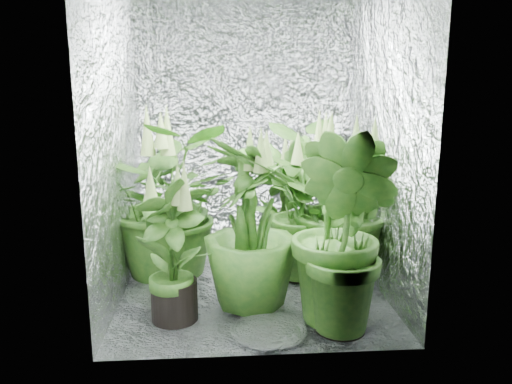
{
  "coord_description": "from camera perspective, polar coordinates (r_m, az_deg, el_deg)",
  "views": [
    {
      "loc": [
        -0.19,
        -2.97,
        1.28
      ],
      "look_at": [
        0.03,
        0.0,
        0.63
      ],
      "focal_mm": 35.0,
      "sensor_mm": 36.0,
      "label": 1
    }
  ],
  "objects": [
    {
      "name": "ground",
      "position": [
        3.24,
        -0.47,
        -10.96
      ],
      "size": [
        1.6,
        1.6,
        0.0
      ],
      "primitive_type": "plane",
      "color": "silver",
      "rests_on": "ground"
    },
    {
      "name": "walls",
      "position": [
        2.99,
        -0.5,
        6.94
      ],
      "size": [
        1.62,
        1.62,
        2.0
      ],
      "color": "silver",
      "rests_on": "ground"
    },
    {
      "name": "plant_a",
      "position": [
        3.3,
        -10.01,
        -0.92
      ],
      "size": [
        0.94,
        0.94,
        1.13
      ],
      "rotation": [
        0.0,
        0.0,
        0.01
      ],
      "color": "black",
      "rests_on": "ground"
    },
    {
      "name": "plant_b",
      "position": [
        3.65,
        3.06,
        -1.51
      ],
      "size": [
        0.61,
        0.61,
        0.92
      ],
      "rotation": [
        0.0,
        0.0,
        0.74
      ],
      "color": "black",
      "rests_on": "ground"
    },
    {
      "name": "plant_c",
      "position": [
        3.29,
        4.84,
        -2.13
      ],
      "size": [
        0.58,
        0.58,
        1.0
      ],
      "rotation": [
        0.0,
        0.0,
        1.74
      ],
      "color": "black",
      "rests_on": "ground"
    },
    {
      "name": "plant_d",
      "position": [
        2.82,
        -0.64,
        -3.91
      ],
      "size": [
        0.76,
        0.76,
        1.06
      ],
      "rotation": [
        0.0,
        0.0,
        2.26
      ],
      "color": "black",
      "rests_on": "ground"
    },
    {
      "name": "plant_e",
      "position": [
        3.21,
        8.99,
        -1.43
      ],
      "size": [
        1.03,
        1.03,
        1.1
      ],
      "rotation": [
        0.0,
        0.0,
        3.29
      ],
      "color": "black",
      "rests_on": "ground"
    },
    {
      "name": "plant_f",
      "position": [
        2.74,
        -9.51,
        -6.68
      ],
      "size": [
        0.57,
        0.57,
        0.88
      ],
      "rotation": [
        0.0,
        0.0,
        3.68
      ],
      "color": "black",
      "rests_on": "ground"
    },
    {
      "name": "plant_g",
      "position": [
        2.58,
        9.93,
        -4.68
      ],
      "size": [
        0.8,
        0.8,
        1.14
      ],
      "rotation": [
        0.0,
        0.0,
        5.31
      ],
      "color": "black",
      "rests_on": "ground"
    },
    {
      "name": "circulation_fan",
      "position": [
        3.85,
        8.2,
        -5.09
      ],
      "size": [
        0.14,
        0.28,
        0.32
      ],
      "rotation": [
        0.0,
        0.0,
        0.11
      ],
      "color": "black",
      "rests_on": "ground"
    },
    {
      "name": "plant_label",
      "position": [
        2.65,
        11.13,
        -9.65
      ],
      "size": [
        0.05,
        0.03,
        0.08
      ],
      "primitive_type": "cube",
      "rotation": [
        -0.21,
        0.0,
        -0.07
      ],
      "color": "white",
      "rests_on": "plant_g"
    }
  ]
}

